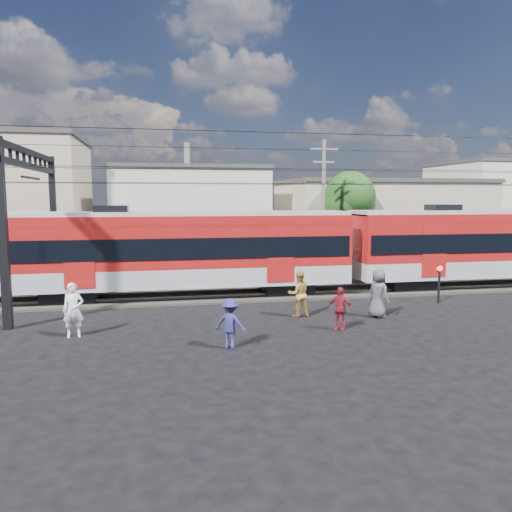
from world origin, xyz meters
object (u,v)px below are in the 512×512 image
object	(u,v)px
commuter_train	(187,249)
crossing_signal	(439,277)
pedestrian_a	(73,310)
pedestrian_c	(231,323)

from	to	relation	value
commuter_train	crossing_signal	size ratio (longest dim) A/B	28.23
pedestrian_a	pedestrian_c	size ratio (longest dim) A/B	1.17
pedestrian_c	crossing_signal	world-z (taller)	crossing_signal
pedestrian_a	pedestrian_c	bearing A→B (deg)	-31.29
pedestrian_a	crossing_signal	xyz separation A→B (m)	(15.54, 2.68, 0.28)
commuter_train	pedestrian_c	size ratio (longest dim) A/B	30.91
commuter_train	crossing_signal	bearing A→B (deg)	-16.65
commuter_train	pedestrian_a	xyz separation A→B (m)	(-4.26, -6.05, -1.45)
pedestrian_c	pedestrian_a	bearing A→B (deg)	6.08
pedestrian_a	crossing_signal	size ratio (longest dim) A/B	1.07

